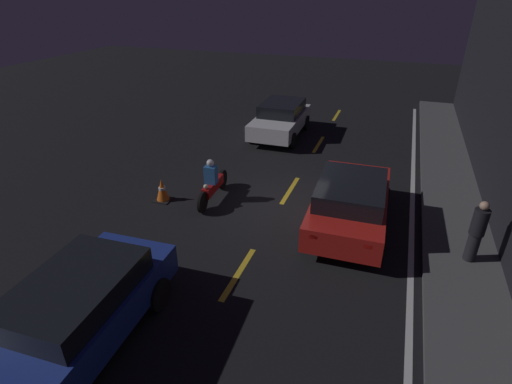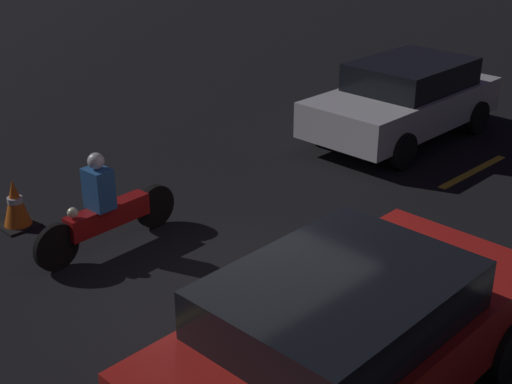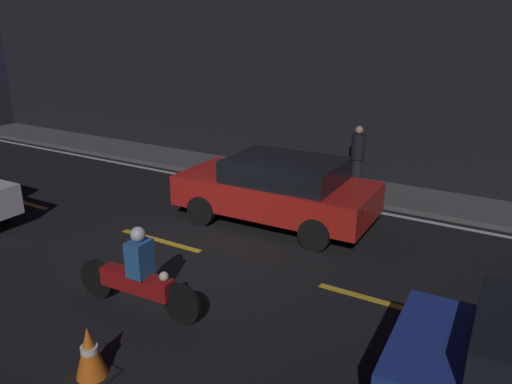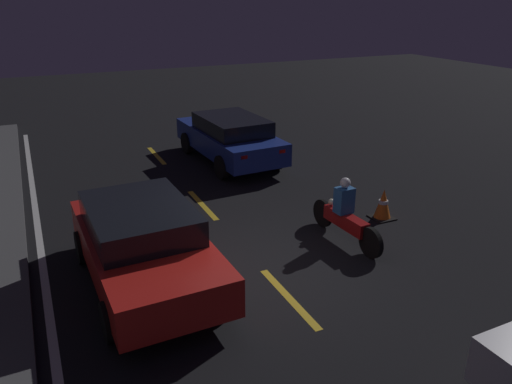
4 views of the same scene
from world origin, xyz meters
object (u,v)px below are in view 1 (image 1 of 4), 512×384
sedan_white (281,118)px  traffic_cone_near (162,190)px  taxi_red (350,201)px  pedestrian (477,231)px  motorcycle (213,183)px  sedan_blue (73,315)px

sedan_white → traffic_cone_near: (7.04, -1.70, -0.43)m
taxi_red → pedestrian: bearing=-105.0°
motorcycle → traffic_cone_near: (0.58, -1.45, -0.21)m
sedan_blue → sedan_white: bearing=176.8°
traffic_cone_near → pedestrian: bearing=88.1°
sedan_white → traffic_cone_near: size_ratio=5.77×
sedan_blue → traffic_cone_near: sedan_blue is taller
taxi_red → sedan_blue: bearing=144.0°
taxi_red → motorcycle: taxi_red is taller
pedestrian → sedan_blue: bearing=-53.6°
sedan_white → pedestrian: pedestrian is taller
motorcycle → sedan_blue: bearing=-1.8°
pedestrian → traffic_cone_near: bearing=-91.9°
sedan_white → motorcycle: 6.47m
sedan_blue → traffic_cone_near: bearing=-166.4°
sedan_white → sedan_blue: 12.50m
sedan_white → motorcycle: size_ratio=1.83×
taxi_red → sedan_blue: size_ratio=0.94×
sedan_white → sedan_blue: (12.50, -0.10, 0.01)m
traffic_cone_near → taxi_red: bearing=94.4°
sedan_blue → pedestrian: size_ratio=2.91×
sedan_blue → motorcycle: (-6.04, -0.15, -0.23)m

